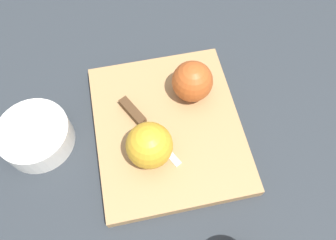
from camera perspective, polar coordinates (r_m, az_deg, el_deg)
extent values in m
plane|color=#282D33|center=(0.64, 0.00, -1.80)|extent=(4.00, 4.00, 0.00)
cube|color=#A37A4C|center=(0.62, 0.00, -1.34)|extent=(0.34, 0.30, 0.02)
sphere|color=#AD4C1E|center=(0.62, 4.26, 6.73)|extent=(0.08, 0.08, 0.08)
cylinder|color=beige|center=(0.62, 4.63, 7.15)|extent=(0.05, 0.06, 0.07)
sphere|color=gold|center=(0.55, -3.26, -4.43)|extent=(0.08, 0.08, 0.08)
cylinder|color=beige|center=(0.56, -2.78, -3.90)|extent=(0.06, 0.06, 0.08)
cube|color=silver|center=(0.60, -1.28, -4.26)|extent=(0.09, 0.07, 0.00)
cube|color=#472D19|center=(0.62, -6.18, 1.48)|extent=(0.06, 0.05, 0.02)
cylinder|color=silver|center=(0.65, -22.00, -2.70)|extent=(0.13, 0.13, 0.05)
torus|color=silver|center=(0.63, -22.65, -1.89)|extent=(0.13, 0.13, 0.01)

